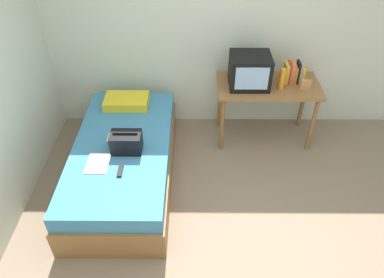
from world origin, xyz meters
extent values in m
plane|color=#84705B|center=(0.00, 0.00, 0.00)|extent=(8.00, 8.00, 0.00)
cube|color=silver|center=(0.00, 2.00, 1.30)|extent=(5.20, 0.10, 2.60)
cube|color=olive|center=(-0.98, 0.83, 0.16)|extent=(1.00, 2.00, 0.33)
cube|color=teal|center=(-0.98, 0.83, 0.41)|extent=(0.97, 1.94, 0.17)
cube|color=olive|center=(0.61, 1.60, 0.73)|extent=(1.16, 0.60, 0.04)
cylinder|color=olive|center=(0.09, 1.36, 0.36)|extent=(0.05, 0.05, 0.71)
cylinder|color=olive|center=(1.13, 1.36, 0.36)|extent=(0.05, 0.05, 0.71)
cylinder|color=olive|center=(0.09, 1.84, 0.36)|extent=(0.05, 0.05, 0.71)
cylinder|color=olive|center=(1.13, 1.84, 0.36)|extent=(0.05, 0.05, 0.71)
cube|color=black|center=(0.37, 1.58, 0.93)|extent=(0.44, 0.38, 0.36)
cube|color=#8CB2E0|center=(0.37, 1.38, 0.94)|extent=(0.35, 0.01, 0.26)
cylinder|color=orange|center=(0.72, 1.50, 0.88)|extent=(0.06, 0.06, 0.25)
cube|color=gold|center=(0.80, 1.66, 0.86)|extent=(0.04, 0.15, 0.22)
cube|color=#B72D33|center=(0.83, 1.66, 0.87)|extent=(0.02, 0.15, 0.24)
cube|color=#CC7233|center=(0.87, 1.66, 0.87)|extent=(0.04, 0.13, 0.24)
cube|color=#CC7233|center=(0.90, 1.66, 0.85)|extent=(0.03, 0.14, 0.20)
cube|color=black|center=(0.93, 1.66, 0.88)|extent=(0.02, 0.14, 0.24)
cube|color=gray|center=(0.95, 1.66, 0.88)|extent=(0.02, 0.14, 0.25)
cube|color=gold|center=(0.98, 1.66, 0.85)|extent=(0.03, 0.16, 0.20)
cube|color=#B27F4C|center=(0.99, 1.47, 0.82)|extent=(0.11, 0.02, 0.13)
cube|color=yellow|center=(-1.02, 1.55, 0.55)|extent=(0.50, 0.33, 0.10)
cube|color=black|center=(-0.90, 0.74, 0.60)|extent=(0.30, 0.20, 0.20)
cylinder|color=black|center=(-0.90, 0.74, 0.71)|extent=(0.24, 0.02, 0.02)
cube|color=white|center=(-1.15, 0.54, 0.50)|extent=(0.21, 0.29, 0.01)
cube|color=black|center=(-0.92, 0.43, 0.51)|extent=(0.04, 0.16, 0.02)
cube|color=#B7B7BC|center=(-1.11, 0.92, 0.51)|extent=(0.04, 0.14, 0.02)
camera|label=1|loc=(-0.24, -2.00, 2.89)|focal=34.09mm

